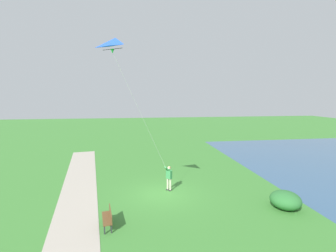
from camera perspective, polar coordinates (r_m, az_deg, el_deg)
ground_plane at (r=17.04m, az=-1.27°, el=-15.79°), size 120.00×120.00×0.00m
walkway_path at (r=15.47m, az=-20.96°, el=-18.70°), size 7.54×31.97×0.02m
person_kite_flyer at (r=17.25m, az=0.20°, el=-11.77°), size 0.60×0.58×1.83m
flying_kite at (r=13.49m, az=-12.31°, el=17.70°), size 3.72×3.31×7.81m
park_bench_near_walkway at (r=13.43m, az=-13.96°, el=-20.17°), size 0.68×1.55×0.88m
lakeside_shrub at (r=16.42m, az=26.09°, el=-15.47°), size 1.73×1.83×1.04m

